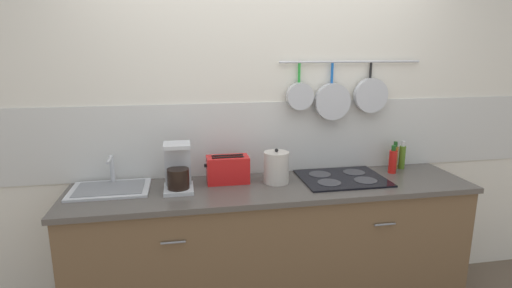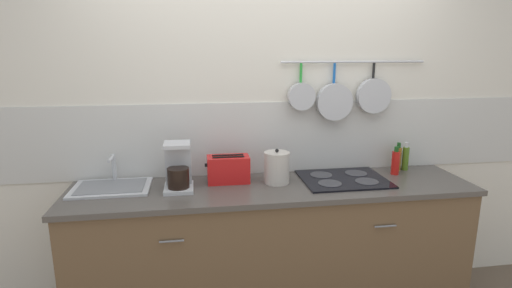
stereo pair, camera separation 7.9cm
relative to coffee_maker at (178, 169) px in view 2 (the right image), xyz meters
The scene contains 11 objects.
wall_back 0.71m from the coffee_maker, 24.88° to the left, with size 7.20×0.15×2.60m.
cabinet_base 0.87m from the coffee_maker, ahead, with size 2.60×0.57×0.90m.
countertop 0.63m from the coffee_maker, ahead, with size 2.64×0.60×0.03m.
sink_basin 0.45m from the coffee_maker, behind, with size 0.49×0.35×0.19m.
coffee_maker is the anchor object (origin of this frame).
toaster 0.34m from the coffee_maker, 13.09° to the left, with size 0.30×0.14×0.18m.
kettle 0.64m from the coffee_maker, ahead, with size 0.17×0.17×0.23m.
cooktop 1.11m from the coffee_maker, ahead, with size 0.57×0.46×0.01m.
bottle_olive_oil 1.52m from the coffee_maker, ahead, with size 0.06×0.06×0.20m.
bottle_sesame_oil 1.59m from the coffee_maker, ahead, with size 0.05×0.05×0.21m.
bottle_vinegar 1.65m from the coffee_maker, ahead, with size 0.05×0.05×0.21m.
Camera 2 is at (-0.49, -2.43, 1.81)m, focal length 28.00 mm.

